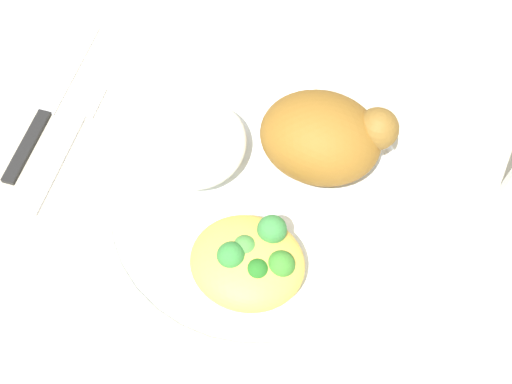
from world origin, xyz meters
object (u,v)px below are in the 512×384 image
object	(u,v)px
rice_pile	(199,144)
knife	(44,112)
plate	(256,202)
fork	(69,139)
roasted_chicken	(324,137)
mac_cheese_with_broccoli	(250,260)

from	to	relation	value
rice_pile	knife	world-z (taller)	rice_pile
plate	fork	size ratio (longest dim) A/B	1.88
plate	fork	bearing A→B (deg)	174.41
roasted_chicken	knife	distance (m)	0.27
rice_pile	fork	bearing A→B (deg)	-175.43
rice_pile	roasted_chicken	bearing A→B (deg)	13.39
rice_pile	fork	size ratio (longest dim) A/B	0.63
plate	roasted_chicken	world-z (taller)	roasted_chicken
roasted_chicken	fork	world-z (taller)	roasted_chicken
rice_pile	fork	distance (m)	0.13
roasted_chicken	fork	size ratio (longest dim) A/B	0.79
rice_pile	knife	distance (m)	0.16
fork	knife	size ratio (longest dim) A/B	0.75
mac_cheese_with_broccoli	fork	size ratio (longest dim) A/B	0.64
mac_cheese_with_broccoli	knife	world-z (taller)	mac_cheese_with_broccoli
plate	mac_cheese_with_broccoli	xyz separation A→B (m)	(0.01, -0.06, 0.03)
roasted_chicken	mac_cheese_with_broccoli	size ratio (longest dim) A/B	1.23
fork	knife	xyz separation A→B (m)	(-0.03, 0.02, 0.00)
knife	plate	bearing A→B (deg)	-9.96
plate	rice_pile	size ratio (longest dim) A/B	2.98
mac_cheese_with_broccoli	fork	xyz separation A→B (m)	(-0.20, 0.08, -0.03)
plate	mac_cheese_with_broccoli	size ratio (longest dim) A/B	2.92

